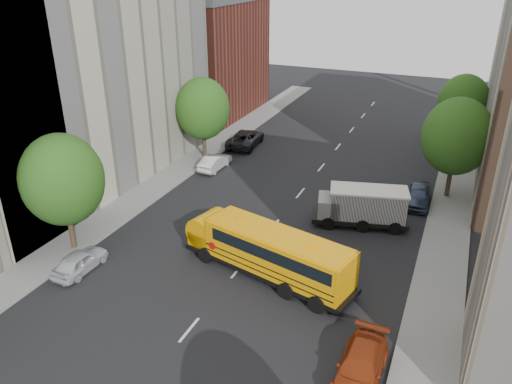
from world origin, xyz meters
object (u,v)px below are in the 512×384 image
Objects in this scene: safari_truck at (362,206)px; parked_car_4 at (418,195)px; street_tree_4 at (457,137)px; school_bus at (266,249)px; parked_car_0 at (80,262)px; parked_car_3 at (360,367)px; street_tree_2 at (203,109)px; street_tree_5 at (463,103)px; parked_car_2 at (245,138)px; parked_car_5 at (436,131)px; parked_car_1 at (215,162)px; street_tree_1 at (62,180)px.

parked_car_4 is at bearing 42.12° from safari_truck.
street_tree_4 is 5.28m from parked_car_4.
safari_truck is at bearing -125.95° from street_tree_4.
school_bus is 2.98× the size of parked_car_0.
safari_truck is at bearing 103.24° from parked_car_3.
street_tree_2 is at bearing -83.31° from parked_car_0.
parked_car_2 is at bearing -159.62° from street_tree_5.
parked_car_3 is 36.79m from parked_car_5.
parked_car_0 is 0.68× the size of parked_car_2.
parked_car_1 is (0.00, 17.76, 0.02)m from parked_car_0.
safari_truck is at bearing 161.34° from parked_car_1.
school_bus is 31.52m from parked_car_5.
street_tree_2 is at bearing -151.39° from street_tree_5.
parked_car_2 reaches higher than parked_car_5.
street_tree_1 is at bearing 83.54° from parked_car_1.
parked_car_1 is 0.72× the size of parked_car_2.
street_tree_5 is at bearing -143.08° from parked_car_1.
parked_car_4 is (20.02, 15.71, -4.21)m from street_tree_1.
parked_car_1 is at bearing -173.89° from street_tree_4.
parked_car_2 is (-19.80, 4.64, -4.28)m from street_tree_4.
school_bus is 9.37m from parked_car_3.
parked_car_0 is 0.86× the size of parked_car_5.
parked_car_5 is (17.60, 17.07, 0.07)m from parked_car_1.
street_tree_4 is 12.01m from street_tree_5.
street_tree_1 is 1.63× the size of parked_car_3.
parked_car_5 is (17.60, 34.83, 0.09)m from parked_car_0.
parked_car_4 reaches higher than parked_car_3.
parked_car_2 is 31.80m from parked_car_3.
street_tree_2 reaches higher than parked_car_4.
parked_car_4 is at bearing -85.83° from parked_car_5.
street_tree_5 is 5.41m from parked_car_5.
parked_car_2 is (2.20, 22.64, -4.16)m from street_tree_1.
parked_car_5 is (19.80, 14.95, -4.09)m from street_tree_2.
parked_car_5 is (3.17, 22.35, -0.77)m from safari_truck.
street_tree_1 reaches higher than school_bus.
street_tree_5 is 24.65m from parked_car_1.
school_bus reaches higher than safari_truck.
street_tree_1 is 25.79m from parked_car_4.
parked_car_3 is 19.55m from parked_car_4.
parked_car_4 is (-1.98, -2.29, -4.33)m from street_tree_4.
parked_car_2 is (0.00, 6.76, 0.12)m from parked_car_1.
safari_truck reaches higher than parked_car_3.
parked_car_0 is (-10.54, -4.13, -1.11)m from school_bus.
street_tree_5 is 1.32× the size of parked_car_2.
parked_car_0 is at bearing -113.36° from parked_car_5.
street_tree_4 reaches higher than school_bus.
street_tree_1 is 0.98× the size of street_tree_4.
street_tree_5 reaches higher than parked_car_0.
street_tree_2 is at bearing 141.64° from safari_truck.
street_tree_1 is 0.69× the size of school_bus.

